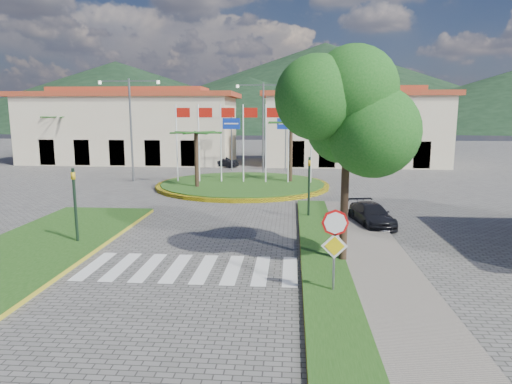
# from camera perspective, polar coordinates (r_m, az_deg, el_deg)

# --- Properties ---
(ground) EXTENTS (160.00, 160.00, 0.00)m
(ground) POSITION_cam_1_polar(r_m,az_deg,el_deg) (12.88, -12.69, -15.22)
(ground) COLOR #5A5855
(ground) RESTS_ON ground
(sidewalk_right) EXTENTS (4.00, 28.00, 0.15)m
(sidewalk_right) POSITION_cam_1_polar(r_m,az_deg,el_deg) (14.36, 14.07, -12.25)
(sidewalk_right) COLOR gray
(sidewalk_right) RESTS_ON ground
(verge_right) EXTENTS (1.60, 28.00, 0.18)m
(verge_right) POSITION_cam_1_polar(r_m,az_deg,el_deg) (14.20, 9.18, -12.26)
(verge_right) COLOR #1D4915
(verge_right) RESTS_ON ground
(median_left) EXTENTS (5.00, 14.00, 0.18)m
(median_left) POSITION_cam_1_polar(r_m,az_deg,el_deg) (20.58, -25.26, -6.06)
(median_left) COLOR #1D4915
(median_left) RESTS_ON ground
(crosswalk) EXTENTS (8.00, 3.00, 0.01)m
(crosswalk) POSITION_cam_1_polar(r_m,az_deg,el_deg) (16.45, -8.55, -9.41)
(crosswalk) COLOR silver
(crosswalk) RESTS_ON ground
(roundabout_island) EXTENTS (12.70, 12.70, 6.00)m
(roundabout_island) POSITION_cam_1_polar(r_m,az_deg,el_deg) (33.72, -1.66, 0.97)
(roundabout_island) COLOR yellow
(roundabout_island) RESTS_ON ground
(stop_sign) EXTENTS (0.80, 0.11, 2.65)m
(stop_sign) POSITION_cam_1_polar(r_m,az_deg,el_deg) (13.63, 9.81, -5.68)
(stop_sign) COLOR slate
(stop_sign) RESTS_ON ground
(deciduous_tree) EXTENTS (3.60, 3.60, 6.80)m
(deciduous_tree) POSITION_cam_1_polar(r_m,az_deg,el_deg) (16.22, 11.34, 8.87)
(deciduous_tree) COLOR black
(deciduous_tree) RESTS_ON ground
(traffic_light_left) EXTENTS (0.15, 0.18, 3.20)m
(traffic_light_left) POSITION_cam_1_polar(r_m,az_deg,el_deg) (20.00, -21.71, -0.81)
(traffic_light_left) COLOR black
(traffic_light_left) RESTS_ON ground
(traffic_light_right) EXTENTS (0.15, 0.18, 3.20)m
(traffic_light_right) POSITION_cam_1_polar(r_m,az_deg,el_deg) (23.39, 6.65, 1.30)
(traffic_light_right) COLOR black
(traffic_light_right) RESTS_ON ground
(traffic_light_far) EXTENTS (0.18, 0.15, 3.20)m
(traffic_light_far) POSITION_cam_1_polar(r_m,az_deg,el_deg) (37.53, 11.27, 4.42)
(traffic_light_far) COLOR black
(traffic_light_far) RESTS_ON ground
(direction_sign_west) EXTENTS (1.60, 0.14, 5.20)m
(direction_sign_west) POSITION_cam_1_polar(r_m,az_deg,el_deg) (42.49, -3.08, 7.36)
(direction_sign_west) COLOR slate
(direction_sign_west) RESTS_ON ground
(direction_sign_east) EXTENTS (1.60, 0.14, 5.20)m
(direction_sign_east) POSITION_cam_1_polar(r_m,az_deg,el_deg) (42.12, 3.73, 7.33)
(direction_sign_east) COLOR slate
(direction_sign_east) RESTS_ON ground
(street_lamp_centre) EXTENTS (4.80, 0.16, 8.00)m
(street_lamp_centre) POSITION_cam_1_polar(r_m,az_deg,el_deg) (41.20, 0.91, 8.64)
(street_lamp_centre) COLOR slate
(street_lamp_centre) RESTS_ON ground
(street_lamp_west) EXTENTS (4.80, 0.16, 8.00)m
(street_lamp_west) POSITION_cam_1_polar(r_m,az_deg,el_deg) (37.32, -15.38, 8.16)
(street_lamp_west) COLOR slate
(street_lamp_west) RESTS_ON ground
(building_left) EXTENTS (23.32, 9.54, 8.05)m
(building_left) POSITION_cam_1_polar(r_m,az_deg,el_deg) (52.20, -15.33, 7.92)
(building_left) COLOR beige
(building_left) RESTS_ON ground
(building_right) EXTENTS (19.08, 9.54, 8.05)m
(building_right) POSITION_cam_1_polar(r_m,az_deg,el_deg) (49.54, 12.07, 7.96)
(building_right) COLOR beige
(building_right) RESTS_ON ground
(hill_far_west) EXTENTS (140.00, 140.00, 22.00)m
(hill_far_west) POSITION_cam_1_polar(r_m,az_deg,el_deg) (162.18, -16.99, 11.48)
(hill_far_west) COLOR black
(hill_far_west) RESTS_ON ground
(hill_far_mid) EXTENTS (180.00, 180.00, 30.00)m
(hill_far_mid) POSITION_cam_1_polar(r_m,az_deg,el_deg) (171.75, 8.57, 13.02)
(hill_far_mid) COLOR black
(hill_far_mid) RESTS_ON ground
(hill_near_back) EXTENTS (110.00, 110.00, 16.00)m
(hill_near_back) POSITION_cam_1_polar(r_m,az_deg,el_deg) (141.79, -0.98, 10.97)
(hill_near_back) COLOR black
(hill_near_back) RESTS_ON ground
(white_van) EXTENTS (4.07, 2.19, 1.09)m
(white_van) POSITION_cam_1_polar(r_m,az_deg,el_deg) (48.15, -12.07, 3.90)
(white_van) COLOR white
(white_van) RESTS_ON ground
(car_dark_a) EXTENTS (3.84, 2.18, 1.23)m
(car_dark_a) POSITION_cam_1_polar(r_m,az_deg,el_deg) (46.02, -4.38, 3.91)
(car_dark_a) COLOR black
(car_dark_a) RESTS_ON ground
(car_dark_b) EXTENTS (4.27, 2.25, 1.34)m
(car_dark_b) POSITION_cam_1_polar(r_m,az_deg,el_deg) (48.22, 9.16, 4.15)
(car_dark_b) COLOR black
(car_dark_b) RESTS_ON ground
(car_side_right) EXTENTS (2.17, 3.88, 1.06)m
(car_side_right) POSITION_cam_1_polar(r_m,az_deg,el_deg) (22.83, 14.24, -2.75)
(car_side_right) COLOR black
(car_side_right) RESTS_ON ground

